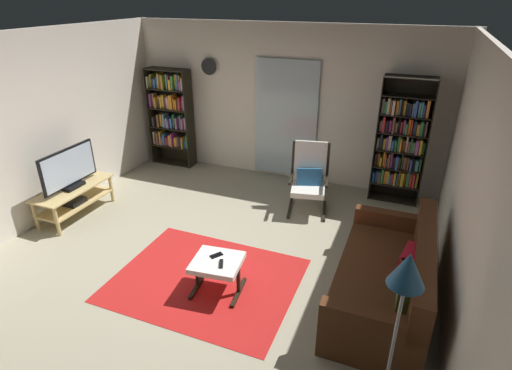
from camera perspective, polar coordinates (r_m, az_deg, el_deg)
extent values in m
plane|color=#A39C82|center=(5.15, -7.03, -10.74)|extent=(7.02, 7.02, 0.00)
cube|color=silver|center=(7.05, 3.82, 11.22)|extent=(5.60, 0.06, 2.60)
cube|color=silver|center=(6.25, -30.18, 5.93)|extent=(0.06, 6.00, 2.60)
cube|color=silver|center=(4.03, 27.93, -3.11)|extent=(0.06, 6.00, 2.60)
cube|color=silver|center=(7.03, 4.11, 9.06)|extent=(1.10, 0.01, 2.00)
cube|color=red|center=(4.89, -7.02, -12.97)|extent=(2.07, 1.64, 0.01)
cube|color=tan|center=(6.50, -24.20, -0.37)|extent=(0.49, 1.20, 0.02)
cube|color=tan|center=(6.59, -23.83, -2.23)|extent=(0.45, 1.14, 0.02)
cylinder|color=tan|center=(6.14, -26.05, -4.63)|extent=(0.05, 0.05, 0.43)
cylinder|color=tan|center=(6.81, -19.56, -0.50)|extent=(0.05, 0.05, 0.43)
cylinder|color=tan|center=(6.41, -28.42, -3.88)|extent=(0.05, 0.05, 0.43)
cylinder|color=tan|center=(7.06, -21.95, 0.02)|extent=(0.05, 0.05, 0.43)
cube|color=black|center=(6.54, -24.19, -2.05)|extent=(0.29, 0.28, 0.07)
cube|color=black|center=(6.48, -24.25, -0.08)|extent=(0.20, 0.32, 0.05)
cube|color=black|center=(6.37, -24.72, 2.31)|extent=(0.04, 0.96, 0.54)
cube|color=silver|center=(6.36, -24.59, 2.29)|extent=(0.01, 0.91, 0.49)
cube|color=black|center=(8.05, -14.21, 9.34)|extent=(0.02, 0.30, 1.79)
cube|color=black|center=(7.62, -9.24, 8.89)|extent=(0.02, 0.30, 1.79)
cube|color=black|center=(7.94, -11.23, 9.41)|extent=(0.81, 0.02, 1.79)
cube|color=black|center=(8.11, -11.24, 3.16)|extent=(0.78, 0.28, 0.02)
cube|color=black|center=(7.99, -11.45, 5.43)|extent=(0.78, 0.28, 0.02)
cube|color=black|center=(7.88, -11.67, 7.88)|extent=(0.78, 0.28, 0.02)
cube|color=black|center=(7.78, -11.91, 10.39)|extent=(0.78, 0.28, 0.02)
cube|color=black|center=(7.70, -12.15, 12.97)|extent=(0.78, 0.28, 0.02)
cube|color=black|center=(7.63, -12.39, 15.47)|extent=(0.78, 0.28, 0.02)
cube|color=beige|center=(8.14, -13.75, 6.55)|extent=(0.02, 0.18, 0.25)
cube|color=gold|center=(8.14, -13.45, 6.37)|extent=(0.03, 0.12, 0.19)
cube|color=brown|center=(8.09, -13.26, 6.48)|extent=(0.04, 0.22, 0.24)
cube|color=gold|center=(8.07, -12.94, 6.56)|extent=(0.03, 0.20, 0.27)
cube|color=#9C3A92|center=(8.07, -12.64, 6.24)|extent=(0.02, 0.22, 0.17)
cube|color=#2D67B2|center=(8.05, -12.40, 6.35)|extent=(0.04, 0.22, 0.21)
cube|color=red|center=(8.01, -12.20, 6.10)|extent=(0.04, 0.14, 0.16)
cube|color=#386DAC|center=(8.00, -11.95, 6.03)|extent=(0.02, 0.12, 0.15)
cube|color=orange|center=(7.96, -11.77, 6.17)|extent=(0.04, 0.14, 0.21)
cube|color=gold|center=(7.97, -11.44, 6.02)|extent=(0.02, 0.22, 0.15)
cube|color=#A0318A|center=(7.91, -11.37, 6.29)|extent=(0.02, 0.20, 0.26)
cube|color=gold|center=(7.90, -11.06, 5.97)|extent=(0.04, 0.12, 0.18)
cube|color=brown|center=(7.87, -10.75, 6.01)|extent=(0.03, 0.14, 0.19)
cube|color=black|center=(7.85, -10.43, 6.04)|extent=(0.04, 0.17, 0.21)
cube|color=#569C9C|center=(7.83, -10.18, 5.82)|extent=(0.04, 0.12, 0.16)
cube|color=orange|center=(7.81, -9.97, 5.96)|extent=(0.03, 0.21, 0.21)
cube|color=blue|center=(7.82, -9.58, 5.81)|extent=(0.03, 0.20, 0.15)
cube|color=#31854F|center=(7.78, -9.35, 6.10)|extent=(0.02, 0.21, 0.25)
cube|color=beige|center=(8.06, -13.83, 8.75)|extent=(0.03, 0.19, 0.16)
cube|color=#21212B|center=(8.01, -13.75, 8.67)|extent=(0.03, 0.21, 0.17)
cube|color=orange|center=(8.01, -13.36, 8.86)|extent=(0.04, 0.15, 0.21)
cube|color=brown|center=(7.96, -13.18, 8.87)|extent=(0.04, 0.22, 0.24)
cube|color=orange|center=(7.93, -12.98, 8.82)|extent=(0.03, 0.11, 0.23)
cube|color=#5D928F|center=(7.92, -12.71, 8.62)|extent=(0.03, 0.11, 0.18)
cube|color=slate|center=(7.89, -12.48, 8.89)|extent=(0.03, 0.19, 0.26)
cube|color=#974086|center=(7.90, -12.15, 8.58)|extent=(0.03, 0.22, 0.16)
cube|color=teal|center=(7.87, -11.99, 8.62)|extent=(0.03, 0.22, 0.19)
cube|color=#883F8B|center=(7.85, -11.81, 8.45)|extent=(0.03, 0.21, 0.15)
cube|color=#2D60AD|center=(7.84, -11.44, 8.60)|extent=(0.04, 0.22, 0.19)
cube|color=#338043|center=(7.79, -11.26, 8.77)|extent=(0.02, 0.12, 0.26)
cube|color=#A88B38|center=(7.79, -10.90, 8.51)|extent=(0.04, 0.14, 0.18)
cube|color=#9F499A|center=(7.74, -10.79, 8.54)|extent=(0.03, 0.19, 0.21)
cube|color=#2E2131|center=(7.72, -10.48, 8.64)|extent=(0.04, 0.12, 0.24)
cube|color=#40824D|center=(7.69, -10.25, 8.68)|extent=(0.02, 0.18, 0.27)
cube|color=#963F98|center=(7.68, -10.01, 8.47)|extent=(0.03, 0.18, 0.22)
cube|color=beige|center=(7.67, -9.65, 8.48)|extent=(0.04, 0.15, 0.22)
cube|color=#89368A|center=(7.95, -14.18, 11.48)|extent=(0.04, 0.21, 0.25)
cube|color=#A1903C|center=(7.91, -13.97, 11.45)|extent=(0.03, 0.11, 0.25)
cube|color=teal|center=(7.91, -13.67, 11.19)|extent=(0.03, 0.17, 0.17)
cube|color=orange|center=(7.87, -13.53, 11.23)|extent=(0.02, 0.21, 0.20)
cube|color=orange|center=(7.87, -13.25, 11.32)|extent=(0.03, 0.11, 0.22)
cube|color=#282524|center=(7.84, -13.13, 11.04)|extent=(0.02, 0.15, 0.15)
cube|color=gold|center=(7.83, -12.87, 11.26)|extent=(0.03, 0.18, 0.21)
cube|color=gold|center=(7.80, -12.73, 11.32)|extent=(0.04, 0.10, 0.24)
cube|color=#9D368D|center=(7.80, -12.31, 11.16)|extent=(0.04, 0.11, 0.19)
cube|color=beige|center=(7.77, -12.01, 11.27)|extent=(0.03, 0.16, 0.22)
cube|color=gold|center=(7.73, -11.86, 11.07)|extent=(0.03, 0.11, 0.19)
cube|color=orange|center=(7.72, -11.60, 11.36)|extent=(0.02, 0.23, 0.26)
cube|color=orange|center=(7.69, -11.45, 11.31)|extent=(0.04, 0.19, 0.26)
cube|color=orange|center=(7.68, -11.09, 11.13)|extent=(0.02, 0.19, 0.21)
cube|color=orange|center=(7.66, -10.86, 11.03)|extent=(0.03, 0.18, 0.18)
cube|color=#292022|center=(7.63, -10.62, 10.96)|extent=(0.04, 0.15, 0.18)
cube|color=red|center=(7.59, -10.38, 11.12)|extent=(0.02, 0.19, 0.23)
cube|color=#559EA1|center=(7.61, -9.99, 10.97)|extent=(0.03, 0.14, 0.17)
cube|color=#934987|center=(7.57, -9.71, 11.27)|extent=(0.04, 0.22, 0.26)
cube|color=beige|center=(7.88, -14.53, 13.83)|extent=(0.02, 0.24, 0.20)
cube|color=#A29C32|center=(7.87, -14.24, 13.98)|extent=(0.03, 0.15, 0.24)
cube|color=black|center=(7.84, -14.00, 13.64)|extent=(0.04, 0.14, 0.15)
cube|color=teal|center=(7.82, -13.68, 13.70)|extent=(0.04, 0.18, 0.17)
cube|color=#3D64A0|center=(7.78, -13.48, 13.82)|extent=(0.03, 0.12, 0.21)
cube|color=gold|center=(7.77, -13.17, 14.05)|extent=(0.03, 0.19, 0.27)
cube|color=brown|center=(7.73, -13.05, 13.91)|extent=(0.03, 0.13, 0.24)
cube|color=red|center=(7.73, -12.77, 13.76)|extent=(0.03, 0.20, 0.19)
cube|color=olive|center=(7.68, -12.64, 13.93)|extent=(0.04, 0.21, 0.25)
cube|color=orange|center=(7.70, -12.19, 13.69)|extent=(0.03, 0.12, 0.17)
cube|color=teal|center=(7.65, -12.13, 13.96)|extent=(0.03, 0.15, 0.26)
cube|color=red|center=(7.65, -11.79, 13.91)|extent=(0.02, 0.19, 0.24)
cube|color=yellow|center=(7.61, -11.57, 13.64)|extent=(0.04, 0.23, 0.18)
cube|color=#439051|center=(7.58, -11.37, 13.86)|extent=(0.03, 0.19, 0.25)
cube|color=gold|center=(7.58, -10.94, 13.98)|extent=(0.04, 0.13, 0.27)
cube|color=#3B6BA7|center=(7.55, -10.67, 13.97)|extent=(0.03, 0.17, 0.27)
cube|color=orange|center=(7.54, -10.41, 13.93)|extent=(0.02, 0.15, 0.26)
cube|color=#994498|center=(7.51, -10.24, 13.52)|extent=(0.04, 0.21, 0.16)
cube|color=beige|center=(7.49, -10.01, 13.74)|extent=(0.02, 0.20, 0.22)
cube|color=black|center=(6.58, 16.46, 6.18)|extent=(0.02, 0.30, 1.94)
cube|color=black|center=(6.56, 22.79, 5.17)|extent=(0.02, 0.30, 1.94)
cube|color=black|center=(6.69, 19.71, 6.06)|extent=(0.75, 0.02, 1.94)
cube|color=black|center=(6.92, 18.48, -1.76)|extent=(0.71, 0.28, 0.02)
cube|color=black|center=(6.81, 18.78, 0.20)|extent=(0.71, 0.28, 0.02)
cube|color=black|center=(6.70, 19.11, 2.34)|extent=(0.71, 0.28, 0.02)
cube|color=black|center=(6.60, 19.45, 4.56)|extent=(0.71, 0.28, 0.02)
cube|color=black|center=(6.52, 19.80, 6.83)|extent=(0.71, 0.28, 0.02)
cube|color=black|center=(6.44, 20.17, 9.16)|extent=(0.71, 0.28, 0.02)
cube|color=black|center=(6.37, 20.54, 11.55)|extent=(0.71, 0.28, 0.02)
cube|color=black|center=(6.32, 20.91, 13.83)|extent=(0.71, 0.28, 0.02)
cube|color=#2866B8|center=(6.79, 16.17, 1.34)|extent=(0.03, 0.21, 0.16)
cube|color=#2B5EB3|center=(6.79, 16.56, 1.37)|extent=(0.04, 0.17, 0.18)
cube|color=brown|center=(6.76, 16.91, 1.24)|extent=(0.03, 0.20, 0.18)
cube|color=#3B8C3F|center=(6.76, 17.29, 1.39)|extent=(0.03, 0.21, 0.23)
cube|color=orange|center=(6.76, 17.67, 1.28)|extent=(0.04, 0.18, 0.22)
cube|color=gold|center=(6.77, 17.99, 1.26)|extent=(0.03, 0.19, 0.21)
cube|color=#386BB4|center=(6.77, 18.24, 1.01)|extent=(0.03, 0.18, 0.17)
cube|color=red|center=(6.77, 18.54, 0.96)|extent=(0.03, 0.17, 0.17)
cube|color=gold|center=(6.76, 18.85, 1.04)|extent=(0.03, 0.23, 0.21)
cube|color=#335EB3|center=(6.75, 19.16, 0.96)|extent=(0.02, 0.20, 0.20)
cube|color=orange|center=(6.77, 19.40, 1.11)|extent=(0.02, 0.19, 0.23)
cube|color=gold|center=(6.77, 19.76, 1.01)|extent=(0.04, 0.24, 0.22)
cube|color=orange|center=(6.77, 20.08, 0.90)|extent=(0.03, 0.13, 0.21)
cube|color=#2E8852|center=(6.75, 20.47, 0.92)|extent=(0.04, 0.16, 0.24)
cube|color=red|center=(6.77, 20.81, 0.84)|extent=(0.03, 0.20, 0.23)
cube|color=red|center=(6.74, 21.15, 0.73)|extent=(0.03, 0.18, 0.23)
cube|color=gold|center=(6.75, 21.53, 0.68)|extent=(0.03, 0.13, 0.23)
cube|color=black|center=(6.67, 16.45, 3.65)|extent=(0.03, 0.21, 0.20)
cube|color=orange|center=(6.69, 16.78, 3.60)|extent=(0.04, 0.13, 0.19)
cube|color=gold|center=(6.68, 17.09, 3.35)|extent=(0.03, 0.20, 0.15)
cube|color=gold|center=(6.64, 17.46, 3.59)|extent=(0.02, 0.10, 0.24)
cube|color=#C23D24|center=(6.67, 17.69, 3.49)|extent=(0.03, 0.23, 0.21)
cube|color=#569BA3|center=(6.66, 17.87, 3.17)|extent=(0.02, 0.14, 0.15)
cube|color=brown|center=(6.67, 18.15, 3.47)|extent=(0.03, 0.21, 0.22)
cube|color=#9F338F|center=(6.65, 18.44, 3.49)|extent=(0.03, 0.17, 0.24)
cube|color=#2E2820|center=(6.69, 18.74, 3.19)|extent=(0.04, 0.17, 0.16)
cube|color=#3557B0|center=(6.65, 19.12, 3.16)|extent=(0.04, 0.24, 0.20)
cube|color=#9A973B|center=(6.68, 19.43, 3.02)|extent=(0.03, 0.14, 0.16)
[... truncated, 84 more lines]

